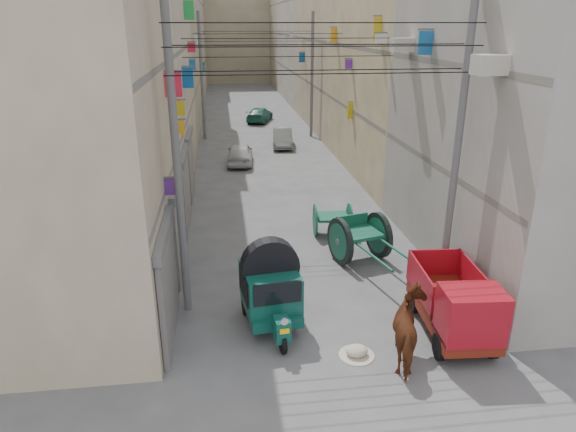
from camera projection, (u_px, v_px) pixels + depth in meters
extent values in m
cube|color=#69645D|center=(166.00, 176.00, 14.64)|extent=(0.25, 9.80, 0.18)
cube|color=#69645D|center=(156.00, 67.00, 13.58)|extent=(0.25, 9.80, 0.18)
cube|color=#C0B2A5|center=(96.00, 53.00, 23.39)|extent=(8.00, 12.00, 12.00)
cube|color=#69645D|center=(187.00, 113.00, 24.85)|extent=(0.25, 11.76, 0.18)
cube|color=#69645D|center=(182.00, 48.00, 23.79)|extent=(0.25, 11.76, 0.18)
cube|color=tan|center=(136.00, 28.00, 35.10)|extent=(8.00, 14.00, 14.00)
cube|color=#69645D|center=(197.00, 84.00, 36.91)|extent=(0.25, 13.72, 0.18)
cube|color=#69645D|center=(194.00, 40.00, 35.85)|extent=(0.25, 13.72, 0.18)
cube|color=#9C9692|center=(159.00, 39.00, 48.48)|extent=(8.00, 14.00, 11.80)
cube|color=#69645D|center=(202.00, 68.00, 49.90)|extent=(0.25, 13.72, 0.18)
cube|color=#69645D|center=(200.00, 35.00, 48.84)|extent=(0.25, 13.72, 0.18)
cube|color=#69645D|center=(198.00, 1.00, 47.79)|extent=(0.25, 13.72, 0.18)
cube|color=#C6B789|center=(170.00, 28.00, 60.25)|extent=(8.00, 12.00, 13.50)
cube|color=#69645D|center=(205.00, 59.00, 61.97)|extent=(0.25, 11.76, 0.18)
cube|color=#69645D|center=(203.00, 33.00, 60.91)|extent=(0.25, 11.76, 0.18)
cube|color=#69645D|center=(202.00, 6.00, 59.85)|extent=(0.25, 11.76, 0.18)
cube|color=#69645D|center=(441.00, 166.00, 15.63)|extent=(0.25, 9.80, 0.18)
cube|color=#69645D|center=(452.00, 64.00, 14.58)|extent=(0.25, 9.80, 0.18)
cube|color=#C6B789|center=(432.00, 51.00, 25.32)|extent=(8.00, 12.00, 12.00)
cube|color=#69645D|center=(353.00, 110.00, 25.84)|extent=(0.25, 11.76, 0.18)
cube|color=#69645D|center=(355.00, 47.00, 24.78)|extent=(0.25, 11.76, 0.18)
cube|color=#BDAD8F|center=(363.00, 27.00, 37.03)|extent=(8.00, 14.00, 14.00)
cube|color=#69645D|center=(309.00, 82.00, 37.90)|extent=(0.25, 13.72, 0.18)
cube|color=#69645D|center=(310.00, 39.00, 36.85)|extent=(0.25, 13.72, 0.18)
cube|color=#C0B2A5|center=(325.00, 38.00, 50.41)|extent=(8.00, 14.00, 11.80)
cube|color=#69645D|center=(286.00, 67.00, 50.90)|extent=(0.25, 13.72, 0.18)
cube|color=#69645D|center=(286.00, 35.00, 49.84)|extent=(0.25, 13.72, 0.18)
cube|color=#69645D|center=(286.00, 2.00, 48.78)|extent=(0.25, 13.72, 0.18)
cube|color=tan|center=(304.00, 28.00, 62.17)|extent=(8.00, 12.00, 13.50)
cube|color=#69645D|center=(273.00, 59.00, 62.96)|extent=(0.25, 11.76, 0.18)
cube|color=#69645D|center=(272.00, 33.00, 61.90)|extent=(0.25, 11.76, 0.18)
cube|color=#69645D|center=(272.00, 6.00, 60.84)|extent=(0.25, 11.76, 0.18)
cube|color=tan|center=(236.00, 29.00, 67.79)|extent=(22.00, 10.00, 13.00)
cube|color=#505055|center=(169.00, 288.00, 12.37)|extent=(0.12, 3.00, 2.60)
cube|color=#59595B|center=(164.00, 233.00, 11.86)|extent=(0.18, 3.20, 0.25)
cube|color=#505055|center=(179.00, 231.00, 15.80)|extent=(0.12, 3.00, 2.60)
cube|color=#59595B|center=(176.00, 186.00, 15.29)|extent=(0.18, 3.20, 0.25)
cube|color=#505055|center=(186.00, 193.00, 19.23)|extent=(0.12, 3.00, 2.60)
cube|color=#59595B|center=(184.00, 156.00, 18.72)|extent=(0.18, 3.20, 0.25)
cube|color=#505055|center=(191.00, 167.00, 22.76)|extent=(0.12, 3.00, 2.60)
cube|color=#59595B|center=(189.00, 135.00, 22.25)|extent=(0.18, 3.20, 0.25)
cube|color=silver|center=(301.00, 41.00, 39.00)|extent=(0.38, 0.08, 0.41)
cube|color=#0D5494|center=(203.00, 67.00, 45.71)|extent=(0.27, 0.08, 0.71)
cube|color=#632896|center=(173.00, 187.00, 13.17)|extent=(0.44, 0.08, 0.42)
cube|color=#0D5494|center=(188.00, 78.00, 21.22)|extent=(0.45, 0.08, 0.84)
cube|color=silver|center=(284.00, 38.00, 48.86)|extent=(0.41, 0.08, 0.59)
cube|color=gold|center=(178.00, 128.00, 15.95)|extent=(0.38, 0.08, 0.44)
cube|color=#0D5494|center=(302.00, 57.00, 38.71)|extent=(0.43, 0.08, 0.72)
cube|color=silver|center=(292.00, 36.00, 43.86)|extent=(0.28, 0.08, 0.44)
cube|color=green|center=(189.00, 10.00, 24.18)|extent=(0.48, 0.08, 0.84)
cube|color=#1761A4|center=(202.00, 70.00, 42.41)|extent=(0.31, 0.08, 0.44)
cube|color=#632896|center=(349.00, 64.00, 25.04)|extent=(0.35, 0.08, 0.45)
cube|color=gold|center=(334.00, 36.00, 27.98)|extent=(0.34, 0.08, 0.79)
cube|color=gold|center=(181.00, 108.00, 17.95)|extent=(0.28, 0.08, 0.52)
cube|color=silver|center=(196.00, 40.00, 33.65)|extent=(0.28, 0.08, 0.74)
cube|color=gold|center=(350.00, 111.00, 25.35)|extent=(0.26, 0.08, 0.80)
cube|color=#0D5494|center=(426.00, 44.00, 15.64)|extent=(0.34, 0.08, 0.55)
cube|color=red|center=(173.00, 85.00, 14.32)|extent=(0.47, 0.08, 0.67)
cube|color=red|center=(191.00, 47.00, 25.85)|extent=(0.40, 0.08, 0.47)
cube|color=#1761A4|center=(192.00, 65.00, 26.63)|extent=(0.32, 0.08, 0.55)
cube|color=silver|center=(381.00, 39.00, 19.68)|extent=(0.47, 0.08, 0.35)
cube|color=gold|center=(377.00, 29.00, 20.34)|extent=(0.32, 0.08, 0.89)
cube|color=#1761A4|center=(425.00, 43.00, 15.54)|extent=(0.44, 0.08, 0.69)
cube|color=green|center=(161.00, 206.00, 12.86)|extent=(0.10, 3.20, 0.80)
cube|color=red|center=(183.00, 134.00, 21.22)|extent=(0.10, 3.20, 0.80)
cube|color=#1761A4|center=(195.00, 96.00, 32.35)|extent=(0.10, 3.20, 0.80)
cube|color=gold|center=(201.00, 77.00, 43.49)|extent=(0.10, 3.20, 0.80)
cube|color=#1761A4|center=(468.00, 193.00, 13.84)|extent=(0.10, 3.20, 0.80)
cube|color=silver|center=(374.00, 129.00, 22.19)|extent=(0.10, 3.20, 0.80)
cube|color=#0D5494|center=(321.00, 93.00, 33.33)|extent=(0.10, 3.20, 0.80)
cube|color=green|center=(295.00, 76.00, 44.46)|extent=(0.10, 3.20, 0.80)
cube|color=#B1AA9E|center=(490.00, 65.00, 11.67)|extent=(0.70, 0.55, 0.45)
cube|color=#B1AA9E|center=(402.00, 45.00, 17.16)|extent=(0.70, 0.55, 0.45)
cylinder|color=#59595B|center=(177.00, 166.00, 12.57)|extent=(0.20, 0.20, 8.00)
cylinder|color=#59595B|center=(456.00, 157.00, 13.43)|extent=(0.20, 0.20, 8.00)
cylinder|color=#59595B|center=(202.00, 78.00, 32.98)|extent=(0.20, 0.20, 8.00)
cylinder|color=#59595B|center=(312.00, 76.00, 33.85)|extent=(0.20, 0.20, 8.00)
cylinder|color=black|center=(328.00, 74.00, 11.76)|extent=(7.40, 0.02, 0.02)
cylinder|color=black|center=(328.00, 46.00, 11.55)|extent=(7.40, 0.02, 0.02)
cylinder|color=black|center=(329.00, 23.00, 11.37)|extent=(7.40, 0.02, 0.02)
cylinder|color=black|center=(320.00, 70.00, 12.69)|extent=(7.40, 0.02, 0.02)
cylinder|color=black|center=(320.00, 45.00, 12.48)|extent=(7.40, 0.02, 0.02)
cylinder|color=black|center=(321.00, 23.00, 12.30)|extent=(7.40, 0.02, 0.02)
cylinder|color=black|center=(290.00, 57.00, 17.79)|extent=(7.40, 0.02, 0.02)
cylinder|color=black|center=(290.00, 38.00, 17.58)|extent=(7.40, 0.02, 0.02)
cylinder|color=black|center=(290.00, 23.00, 17.40)|extent=(7.40, 0.02, 0.02)
cylinder|color=black|center=(269.00, 47.00, 25.21)|extent=(7.40, 0.02, 0.02)
cylinder|color=black|center=(268.00, 34.00, 25.00)|extent=(7.40, 0.02, 0.02)
cylinder|color=black|center=(268.00, 23.00, 24.83)|extent=(7.40, 0.02, 0.02)
cylinder|color=black|center=(257.00, 41.00, 32.64)|extent=(7.40, 0.02, 0.02)
cylinder|color=black|center=(257.00, 31.00, 32.43)|extent=(7.40, 0.02, 0.02)
cylinder|color=black|center=(256.00, 23.00, 32.25)|extent=(7.40, 0.02, 0.02)
cylinder|color=black|center=(283.00, 342.00, 12.02)|extent=(0.19, 0.58, 0.57)
cylinder|color=black|center=(245.00, 304.00, 13.63)|extent=(0.19, 0.58, 0.57)
cylinder|color=black|center=(286.00, 299.00, 13.89)|extent=(0.19, 0.58, 0.57)
cube|color=#0B4239|center=(271.00, 306.00, 13.14)|extent=(1.48, 2.05, 0.28)
cube|color=#0B4239|center=(282.00, 329.00, 11.95)|extent=(0.40, 0.49, 0.56)
cylinder|color=silver|center=(284.00, 321.00, 11.62)|extent=(0.19, 0.07, 0.18)
cube|color=yellow|center=(285.00, 331.00, 11.69)|extent=(0.22, 0.06, 0.12)
cube|color=#0B4239|center=(270.00, 286.00, 12.98)|extent=(1.51, 1.86, 0.96)
cube|color=black|center=(278.00, 293.00, 12.10)|extent=(1.16, 0.20, 0.56)
cube|color=black|center=(244.00, 285.00, 12.80)|extent=(0.18, 1.21, 0.66)
cube|color=black|center=(295.00, 279.00, 13.10)|extent=(0.18, 1.21, 0.66)
cube|color=white|center=(278.00, 322.00, 12.34)|extent=(1.26, 0.20, 0.06)
cylinder|color=black|center=(340.00, 241.00, 16.37)|extent=(0.55, 1.52, 1.52)
cylinder|color=#12523C|center=(340.00, 241.00, 16.37)|extent=(0.48, 1.20, 1.19)
cylinder|color=#59595B|center=(340.00, 241.00, 16.37)|extent=(0.28, 0.25, 0.20)
cylinder|color=black|center=(378.00, 235.00, 16.86)|extent=(0.55, 1.52, 1.52)
cylinder|color=#12523C|center=(378.00, 235.00, 16.86)|extent=(0.48, 1.20, 1.19)
cylinder|color=#59595B|center=(378.00, 235.00, 16.86)|extent=(0.28, 0.25, 0.20)
cylinder|color=#59595B|center=(359.00, 238.00, 16.62)|extent=(1.44, 0.46, 0.09)
cube|color=#12523C|center=(360.00, 232.00, 16.55)|extent=(1.41, 1.45, 0.11)
cube|color=#12523C|center=(352.00, 220.00, 16.93)|extent=(1.13, 0.38, 0.38)
cylinder|color=#12523C|center=(370.00, 253.00, 15.24)|extent=(0.71, 2.44, 0.08)
cylinder|color=#12523C|center=(395.00, 249.00, 15.55)|extent=(0.71, 2.44, 0.08)
cylinder|color=black|center=(440.00, 347.00, 11.80)|extent=(0.21, 0.63, 0.62)
cylinder|color=black|center=(414.00, 301.00, 13.74)|extent=(0.21, 0.63, 0.62)
cylinder|color=black|center=(492.00, 345.00, 11.87)|extent=(0.21, 0.63, 0.62)
cylinder|color=black|center=(459.00, 300.00, 13.81)|extent=(0.21, 0.63, 0.62)
cube|color=#62190E|center=(451.00, 314.00, 12.73)|extent=(1.59, 3.21, 0.33)
cube|color=maroon|center=(471.00, 314.00, 11.48)|extent=(1.44, 1.09, 1.18)
cube|color=black|center=(480.00, 321.00, 11.03)|extent=(1.23, 0.14, 0.52)
cube|color=#62190E|center=(445.00, 295.00, 13.13)|extent=(1.56, 2.17, 0.11)
cube|color=maroon|center=(420.00, 281.00, 12.95)|extent=(0.21, 2.08, 0.80)
cube|color=maroon|center=(473.00, 280.00, 13.02)|extent=(0.21, 2.08, 0.80)
cube|color=maroon|center=(433.00, 263.00, 13.93)|extent=(1.42, 0.16, 0.80)
cylinder|color=#12523C|center=(315.00, 220.00, 18.64)|extent=(0.14, 1.17, 1.17)
cylinder|color=#12523C|center=(349.00, 219.00, 18.72)|extent=(0.14, 1.17, 1.17)
cube|color=#12523C|center=(332.00, 217.00, 18.64)|extent=(1.19, 1.06, 0.09)
cylinder|color=#59595B|center=(332.00, 219.00, 18.68)|extent=(1.31, 0.16, 0.07)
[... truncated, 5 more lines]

